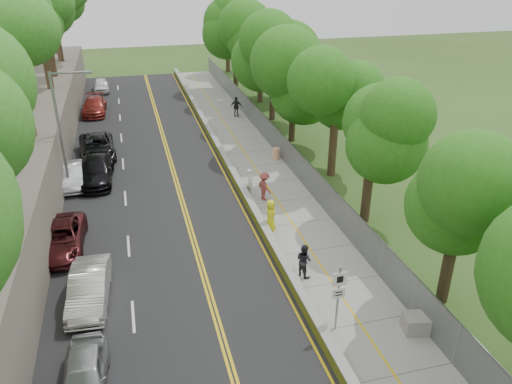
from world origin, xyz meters
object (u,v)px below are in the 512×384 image
(construction_barrel, at_px, (276,153))
(painter_0, at_px, (271,215))
(signpost, at_px, (339,292))
(car_1, at_px, (89,288))
(streetlight, at_px, (63,125))
(car_2, at_px, (61,238))
(car_0, at_px, (84,376))
(concrete_block, at_px, (417,323))
(person_far, at_px, (236,107))

(construction_barrel, bearing_deg, painter_0, -108.56)
(signpost, distance_m, car_1, 11.11)
(construction_barrel, bearing_deg, signpost, -99.44)
(streetlight, height_order, car_1, streetlight)
(car_1, xyz_separation_m, car_2, (-1.60, 5.00, -0.05))
(car_0, height_order, painter_0, painter_0)
(car_0, bearing_deg, construction_barrel, 57.95)
(car_1, height_order, painter_0, painter_0)
(signpost, bearing_deg, concrete_block, -16.85)
(concrete_block, distance_m, car_0, 13.31)
(streetlight, relative_size, concrete_block, 6.95)
(car_2, bearing_deg, signpost, -37.50)
(streetlight, relative_size, car_0, 2.00)
(car_1, distance_m, car_2, 5.25)
(concrete_block, xyz_separation_m, car_1, (-13.30, 5.56, 0.36))
(streetlight, relative_size, signpost, 2.58)
(concrete_block, relative_size, painter_0, 0.62)
(streetlight, distance_m, construction_barrel, 15.38)
(streetlight, xyz_separation_m, signpost, (11.51, -17.02, -2.68))
(concrete_block, height_order, painter_0, painter_0)
(car_0, distance_m, car_2, 10.39)
(signpost, bearing_deg, person_far, 84.98)
(concrete_block, relative_size, person_far, 0.60)
(signpost, bearing_deg, car_2, 140.58)
(construction_barrel, height_order, car_2, car_2)
(streetlight, distance_m, car_1, 13.10)
(streetlight, height_order, person_far, streetlight)
(car_0, xyz_separation_m, car_1, (0.00, 5.27, 0.08))
(streetlight, bearing_deg, concrete_block, -50.64)
(car_0, xyz_separation_m, car_2, (-1.60, 10.26, 0.02))
(concrete_block, relative_size, car_0, 0.29)
(person_far, bearing_deg, car_2, 76.88)
(car_2, xyz_separation_m, person_far, (14.32, 20.87, 0.26))
(signpost, distance_m, painter_0, 8.77)
(car_2, bearing_deg, person_far, 57.46)
(construction_barrel, height_order, painter_0, painter_0)
(car_0, distance_m, car_1, 5.27)
(person_far, bearing_deg, concrete_block, 112.40)
(car_0, xyz_separation_m, painter_0, (9.75, 9.39, 0.26))
(painter_0, bearing_deg, car_1, 134.78)
(car_2, distance_m, painter_0, 11.39)
(car_1, distance_m, painter_0, 10.59)
(signpost, height_order, concrete_block, signpost)
(streetlight, distance_m, car_2, 8.40)
(signpost, bearing_deg, construction_barrel, 80.56)
(signpost, distance_m, car_0, 10.15)
(car_1, relative_size, painter_0, 2.46)
(concrete_block, bearing_deg, car_0, 178.73)
(construction_barrel, distance_m, concrete_block, 20.00)
(streetlight, xyz_separation_m, painter_0, (11.21, -8.31, -3.66))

